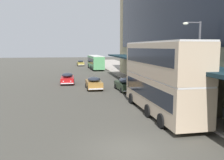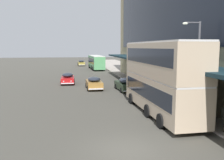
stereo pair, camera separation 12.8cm
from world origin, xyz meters
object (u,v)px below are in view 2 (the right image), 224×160
sedan_lead_near (125,84)px  fire_hydrant (154,89)px  transit_bus_kerbside_rear (160,75)px  sedan_lead_mid (68,78)px  sedan_oncoming_rear (81,63)px  sedan_oncoming_front (94,83)px  street_lamp (196,61)px  transit_bus_kerbside_front (96,61)px

sedan_lead_near → fire_hydrant: (2.82, -2.41, -0.30)m
transit_bus_kerbside_rear → sedan_lead_mid: (-7.32, 18.05, -2.33)m
sedan_lead_mid → sedan_oncoming_rear: sedan_oncoming_rear is taller
sedan_oncoming_rear → sedan_oncoming_front: bearing=-90.5°
transit_bus_kerbside_rear → sedan_oncoming_rear: bearing=93.9°
transit_bus_kerbside_rear → sedan_lead_near: transit_bus_kerbside_rear is taller
sedan_oncoming_rear → street_lamp: (6.28, -54.08, 3.48)m
sedan_oncoming_front → fire_hydrant: sedan_oncoming_front is taller
fire_hydrant → street_lamp: bearing=-88.8°
transit_bus_kerbside_rear → sedan_oncoming_rear: 53.53m
transit_bus_kerbside_front → fire_hydrant: transit_bus_kerbside_front is taller
sedan_lead_near → street_lamp: (3.01, -11.55, 3.49)m
sedan_lead_near → street_lamp: bearing=-75.4°
transit_bus_kerbside_front → sedan_oncoming_rear: transit_bus_kerbside_front is taller
transit_bus_kerbside_rear → sedan_oncoming_front: transit_bus_kerbside_rear is taller
sedan_oncoming_rear → sedan_oncoming_front: size_ratio=1.06×
sedan_lead_mid → sedan_oncoming_front: size_ratio=1.00×
sedan_lead_near → fire_hydrant: 3.72m
sedan_lead_near → sedan_oncoming_front: bearing=152.8°
sedan_oncoming_rear → sedan_lead_near: bearing=-85.6°
sedan_lead_near → transit_bus_kerbside_rear: bearing=-88.1°
transit_bus_kerbside_front → street_lamp: bearing=-85.5°
sedan_lead_near → sedan_oncoming_rear: bearing=94.4°
transit_bus_kerbside_rear → fire_hydrant: (2.47, 8.41, -2.62)m
transit_bus_kerbside_rear → sedan_lead_mid: 19.62m
transit_bus_kerbside_rear → sedan_oncoming_rear: size_ratio=2.41×
transit_bus_kerbside_rear → street_lamp: bearing=-15.3°
sedan_lead_near → street_lamp: size_ratio=0.69×
transit_bus_kerbside_rear → sedan_lead_near: (-0.35, 10.82, -2.32)m
sedan_lead_mid → street_lamp: size_ratio=0.62×
sedan_oncoming_front → street_lamp: size_ratio=0.63×
street_lamp → fire_hydrant: street_lamp is taller
sedan_oncoming_rear → sedan_lead_mid: bearing=-96.0°
fire_hydrant → sedan_lead_mid: bearing=135.4°
fire_hydrant → sedan_oncoming_front: bearing=146.5°
transit_bus_kerbside_rear → street_lamp: (2.66, -0.73, 1.17)m
transit_bus_kerbside_rear → sedan_oncoming_front: 13.50m
sedan_oncoming_front → fire_hydrant: 7.75m
transit_bus_kerbside_rear → sedan_oncoming_rear: transit_bus_kerbside_rear is taller
transit_bus_kerbside_front → sedan_lead_near: transit_bus_kerbside_front is taller
street_lamp → fire_hydrant: 9.90m
transit_bus_kerbside_front → fire_hydrant: size_ratio=16.32×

